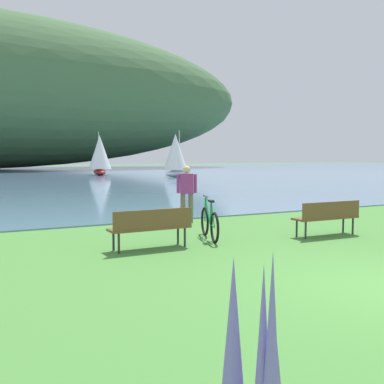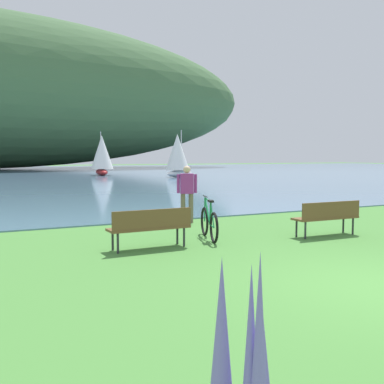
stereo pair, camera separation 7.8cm
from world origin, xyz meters
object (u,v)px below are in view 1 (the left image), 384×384
object	(u,v)px
sailboat_mid_bay	(176,155)
park_bench_further_along	(328,215)
person_at_shoreline	(187,190)
sailboat_nearest_to_shore	(100,155)
park_bench_near_camera	(151,225)
bicycle_leaning_near_bench	(209,223)

from	to	relation	value
sailboat_mid_bay	park_bench_further_along	bearing A→B (deg)	-108.40
person_at_shoreline	sailboat_mid_bay	distance (m)	29.03
park_bench_further_along	sailboat_nearest_to_shore	bearing A→B (deg)	82.67
park_bench_near_camera	sailboat_mid_bay	size ratio (longest dim) A/B	0.41
sailboat_nearest_to_shore	park_bench_further_along	bearing A→B (deg)	-97.33
bicycle_leaning_near_bench	sailboat_mid_bay	world-z (taller)	sailboat_mid_bay
park_bench_near_camera	sailboat_mid_bay	distance (m)	32.91
park_bench_near_camera	sailboat_nearest_to_shore	world-z (taller)	sailboat_nearest_to_shore
person_at_shoreline	sailboat_mid_bay	xyz separation A→B (m)	(12.10, 26.36, 1.13)
bicycle_leaning_near_bench	park_bench_further_along	bearing A→B (deg)	-19.01
park_bench_near_camera	person_at_shoreline	world-z (taller)	person_at_shoreline
park_bench_near_camera	park_bench_further_along	world-z (taller)	same
park_bench_near_camera	person_at_shoreline	distance (m)	3.98
bicycle_leaning_near_bench	sailboat_mid_bay	xyz separation A→B (m)	(12.82, 29.01, 1.71)
park_bench_near_camera	park_bench_further_along	xyz separation A→B (m)	(4.55, -0.50, 0.00)
sailboat_nearest_to_shore	sailboat_mid_bay	bearing A→B (deg)	-52.48
park_bench_near_camera	person_at_shoreline	xyz separation A→B (m)	(2.42, 3.12, 0.46)
sailboat_nearest_to_shore	sailboat_mid_bay	xyz separation A→B (m)	(5.24, -6.83, -0.02)
park_bench_further_along	bicycle_leaning_near_bench	world-z (taller)	bicycle_leaning_near_bench
park_bench_further_along	sailboat_nearest_to_shore	xyz separation A→B (m)	(4.74, 36.82, 1.61)
person_at_shoreline	sailboat_nearest_to_shore	size ratio (longest dim) A/B	0.39
park_bench_near_camera	sailboat_mid_bay	xyz separation A→B (m)	(14.53, 29.49, 1.58)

